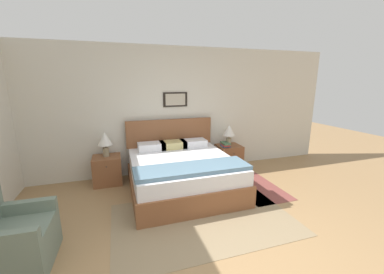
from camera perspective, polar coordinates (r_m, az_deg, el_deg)
The scene contains 13 objects.
ground_plane at distance 2.80m, azimuth 8.22°, elevation -29.67°, with size 16.00×16.00×0.00m, color #99754C.
wall_back at distance 4.94m, azimuth -6.66°, elevation 6.19°, with size 7.73×0.09×2.60m.
area_rug_main at distance 3.54m, azimuth 2.76°, elevation -19.22°, with size 2.50×1.59×0.01m.
area_rug_bedside at distance 4.61m, azimuth 15.29°, elevation -11.57°, with size 0.76×1.29×0.01m.
bed at distance 4.23m, azimuth -2.45°, elevation -8.54°, with size 1.79×1.91×1.15m.
armchair at distance 3.24m, azimuth -37.40°, elevation -19.45°, with size 0.67×0.73×0.84m.
nightstand_near_window at distance 4.79m, azimuth -19.81°, elevation -7.51°, with size 0.51×0.49×0.53m.
nightstand_by_door at distance 5.31m, azimuth 8.89°, elevation -4.81°, with size 0.51×0.49×0.53m.
table_lamp_near_window at distance 4.64m, azimuth -20.37°, elevation -0.71°, with size 0.27×0.27×0.46m.
table_lamp_by_door at distance 5.18m, azimuth 8.98°, elevation 1.36°, with size 0.27×0.27×0.46m.
book_thick_bottom at distance 5.14m, azimuth 8.09°, elevation -2.15°, with size 0.19×0.22×0.02m.
book_hardcover_middle at distance 5.14m, azimuth 8.10°, elevation -1.87°, with size 0.19×0.28×0.03m.
book_novel_upper at distance 5.13m, azimuth 8.11°, elevation -1.52°, with size 0.15×0.26×0.04m.
Camera 1 is at (-0.95, -1.82, 1.90)m, focal length 22.00 mm.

